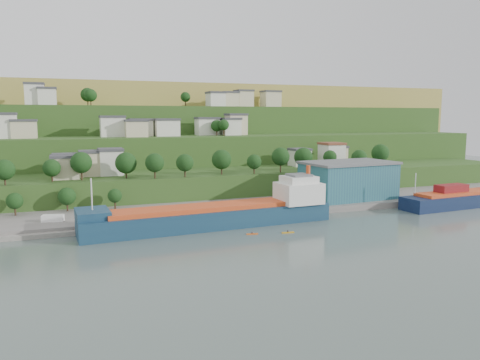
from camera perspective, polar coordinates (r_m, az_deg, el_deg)
name	(u,v)px	position (r m, az deg, el deg)	size (l,w,h in m)	color
ground	(267,232)	(124.12, 3.31, -6.32)	(500.00, 500.00, 0.00)	#42514D
quay	(288,208)	(157.19, 5.87, -3.36)	(220.00, 26.00, 4.00)	slate
pebble_beach	(45,231)	(135.60, -22.71, -5.71)	(40.00, 18.00, 2.40)	slate
hillside	(153,167)	(284.63, -10.54, 1.52)	(360.00, 210.95, 96.00)	#284719
cargo_ship_near	(219,216)	(129.43, -2.60, -4.43)	(70.38, 14.79, 17.96)	#132E48
cargo_ship_far	(477,198)	(180.02, 26.91, -1.97)	(56.79, 12.79, 15.30)	#0B1632
warehouse	(348,180)	(166.31, 13.05, 0.03)	(32.41, 21.40, 12.80)	#214D63
caravan	(53,220)	(136.42, -21.85, -4.51)	(5.58, 2.33, 2.60)	white
dinghy	(90,221)	(135.07, -17.81, -4.82)	(4.30, 1.61, 0.86)	silver
kayak_orange	(252,233)	(121.29, 1.50, -6.53)	(3.10, 1.08, 0.76)	#DD5A13
kayak_yellow	(288,232)	(123.30, 5.86, -6.32)	(3.38, 1.00, 0.83)	#C98E17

